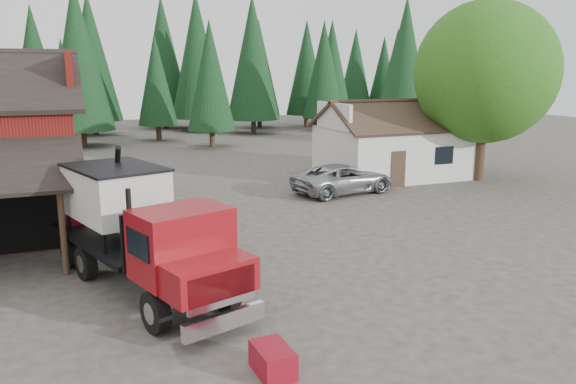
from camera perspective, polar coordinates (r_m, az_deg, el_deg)
name	(u,v)px	position (r m, az deg, el deg)	size (l,w,h in m)	color
ground	(256,273)	(18.01, -3.25, -8.27)	(120.00, 120.00, 0.00)	#413A33
farmhouse	(393,149)	(34.59, 10.60, 4.35)	(8.60, 6.42, 4.65)	silver
deciduous_tree	(486,77)	(34.21, 19.45, 10.91)	(8.00, 8.00, 10.20)	#382619
conifer_backdrop	(125,135)	(58.62, -16.27, 5.60)	(76.00, 16.00, 16.00)	black
near_pine_b	(210,75)	(47.39, -7.90, 11.65)	(3.96, 3.96, 10.40)	#382619
near_pine_c	(405,63)	(50.08, 11.78, 12.69)	(4.84, 4.84, 12.40)	#382619
near_pine_d	(78,57)	(50.07, -20.56, 12.76)	(5.28, 5.28, 13.40)	#382619
feed_truck	(139,227)	(16.85, -14.87, -3.42)	(5.00, 9.17, 4.01)	black
silver_car	(343,179)	(29.45, 5.65, 1.36)	(2.54, 5.52, 1.53)	#9A9DA1
equip_box	(273,360)	(12.41, -1.57, -16.71)	(0.70, 1.10, 0.60)	maroon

